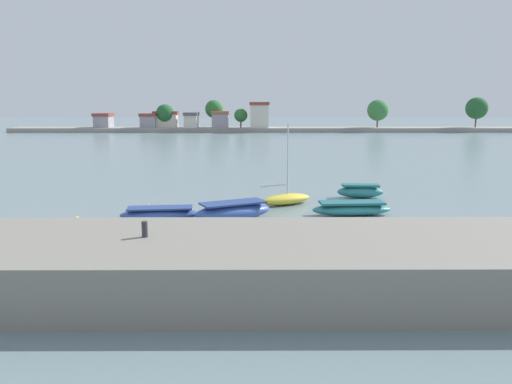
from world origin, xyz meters
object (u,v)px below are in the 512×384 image
at_px(moored_boat_0, 160,214).
at_px(moored_boat_1, 233,211).
at_px(mooring_buoy_3, 148,206).
at_px(moored_boat_4, 360,191).
at_px(mooring_buoy_2, 191,210).
at_px(mooring_bollard, 145,229).
at_px(moored_boat_2, 286,199).
at_px(mooring_buoy_1, 77,219).
at_px(moored_boat_3, 352,209).

xyz_separation_m(moored_boat_0, moored_boat_1, (4.68, 0.14, 0.15)).
xyz_separation_m(moored_boat_1, mooring_buoy_3, (-6.26, 3.69, -0.44)).
bearing_deg(mooring_buoy_3, moored_boat_4, 13.47).
relative_size(mooring_buoy_2, mooring_buoy_3, 0.90).
bearing_deg(mooring_buoy_2, mooring_bollard, -90.38).
relative_size(mooring_bollard, mooring_buoy_3, 2.37).
xyz_separation_m(moored_boat_2, mooring_buoy_1, (-13.59, -5.55, -0.23)).
distance_m(moored_boat_1, mooring_buoy_3, 7.28).
xyz_separation_m(moored_boat_4, mooring_buoy_2, (-12.78, -5.07, -0.39)).
bearing_deg(mooring_buoy_2, mooring_buoy_3, 159.21).
relative_size(moored_boat_2, mooring_buoy_2, 24.27).
relative_size(moored_boat_0, mooring_buoy_1, 13.30).
bearing_deg(moored_boat_4, moored_boat_2, -152.58).
relative_size(moored_boat_1, moored_boat_4, 1.49).
bearing_deg(mooring_buoy_2, moored_boat_2, 20.11).
relative_size(moored_boat_2, mooring_buoy_1, 15.06).
bearing_deg(mooring_buoy_3, moored_boat_0, -67.59).
relative_size(moored_boat_2, mooring_buoy_3, 21.79).
xyz_separation_m(moored_boat_3, mooring_buoy_3, (-14.16, 2.40, -0.31)).
xyz_separation_m(moored_boat_3, moored_boat_4, (1.87, 6.23, 0.07)).
bearing_deg(moored_boat_3, mooring_buoy_3, 166.43).
xyz_separation_m(moored_boat_1, moored_boat_3, (7.90, 1.30, -0.12)).
bearing_deg(moored_boat_0, moored_boat_2, 25.31).
height_order(moored_boat_1, mooring_buoy_1, moored_boat_1).
xyz_separation_m(mooring_buoy_1, mooring_buoy_3, (3.63, 4.32, -0.06)).
xyz_separation_m(moored_boat_0, mooring_buoy_3, (-1.58, 3.84, -0.29)).
bearing_deg(moored_boat_1, mooring_buoy_2, 115.20).
xyz_separation_m(moored_boat_1, mooring_buoy_2, (-3.02, 2.46, -0.45)).
relative_size(mooring_bollard, moored_boat_1, 0.12).
distance_m(moored_boat_4, mooring_buoy_3, 16.48).
bearing_deg(mooring_buoy_3, moored_boat_3, -9.60).
bearing_deg(moored_boat_3, mooring_buoy_2, 169.95).
bearing_deg(moored_boat_4, mooring_buoy_3, -162.42).
xyz_separation_m(moored_boat_4, mooring_buoy_3, (-16.03, -3.84, -0.38)).
height_order(moored_boat_1, mooring_buoy_3, moored_boat_1).
xyz_separation_m(moored_boat_0, mooring_buoy_1, (-5.21, -0.49, -0.23)).
distance_m(moored_boat_0, mooring_buoy_2, 3.10).
relative_size(mooring_bollard, moored_boat_3, 0.12).
bearing_deg(moored_boat_4, moored_boat_1, -138.24).
distance_m(moored_boat_4, mooring_buoy_1, 21.28).
height_order(mooring_bollard, mooring_buoy_1, mooring_bollard).
relative_size(moored_boat_2, moored_boat_3, 1.09).
height_order(moored_boat_4, mooring_buoy_3, moored_boat_4).
relative_size(mooring_buoy_1, mooring_buoy_2, 1.61).
bearing_deg(moored_boat_2, mooring_buoy_1, 174.02).
relative_size(moored_boat_4, mooring_buoy_1, 9.31).
relative_size(mooring_bollard, moored_boat_2, 0.11).
bearing_deg(moored_boat_1, mooring_buoy_1, 158.04).
bearing_deg(moored_boat_0, mooring_bollard, -88.28).
relative_size(moored_boat_2, moored_boat_4, 1.62).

